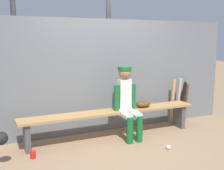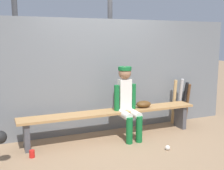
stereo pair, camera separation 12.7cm
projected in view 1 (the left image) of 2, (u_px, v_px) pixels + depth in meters
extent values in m
plane|color=#937556|center=(112.00, 137.00, 4.91)|extent=(30.00, 30.00, 0.00)
cube|color=slate|center=(103.00, 76.00, 5.12)|extent=(5.42, 0.03, 2.06)
cube|color=#AD7F4C|center=(112.00, 112.00, 4.84)|extent=(3.18, 0.36, 0.04)
cube|color=#4C4C51|center=(27.00, 137.00, 4.29)|extent=(0.08, 0.29, 0.44)
cube|color=#4C4C51|center=(179.00, 116.00, 5.46)|extent=(0.08, 0.29, 0.44)
cube|color=silver|center=(124.00, 94.00, 4.89)|extent=(0.22, 0.13, 0.54)
sphere|color=#9E7051|center=(125.00, 73.00, 4.83)|extent=(0.22, 0.22, 0.22)
cylinder|color=#14662D|center=(125.00, 68.00, 4.82)|extent=(0.23, 0.23, 0.06)
cylinder|color=silver|center=(125.00, 115.00, 4.73)|extent=(0.13, 0.38, 0.13)
cylinder|color=#14662D|center=(130.00, 130.00, 4.60)|extent=(0.11, 0.11, 0.44)
cylinder|color=#14662D|center=(117.00, 98.00, 4.82)|extent=(0.09, 0.09, 0.46)
cylinder|color=silver|center=(134.00, 113.00, 4.81)|extent=(0.13, 0.38, 0.13)
cylinder|color=#14662D|center=(139.00, 129.00, 4.67)|extent=(0.11, 0.11, 0.44)
cylinder|color=#14662D|center=(133.00, 97.00, 4.95)|extent=(0.09, 0.09, 0.46)
ellipsoid|color=#593819|center=(143.00, 104.00, 5.08)|extent=(0.28, 0.20, 0.12)
cylinder|color=tan|center=(173.00, 102.00, 5.67)|extent=(0.09, 0.14, 0.90)
cylinder|color=#B7B7BC|center=(178.00, 101.00, 5.72)|extent=(0.08, 0.20, 0.93)
cylinder|color=black|center=(182.00, 101.00, 5.86)|extent=(0.08, 0.25, 0.84)
cylinder|color=brown|center=(185.00, 102.00, 5.86)|extent=(0.10, 0.21, 0.80)
sphere|color=white|center=(168.00, 147.00, 4.37)|extent=(0.07, 0.07, 0.07)
cylinder|color=red|center=(33.00, 155.00, 4.04)|extent=(0.08, 0.08, 0.11)
cylinder|color=silver|center=(129.00, 106.00, 4.92)|extent=(0.08, 0.08, 0.11)
cylinder|color=#3F3F42|center=(16.00, 61.00, 5.14)|extent=(0.10, 0.10, 2.61)
cylinder|color=#3F3F42|center=(109.00, 58.00, 5.90)|extent=(0.10, 0.10, 2.61)
sphere|color=black|center=(1.00, 138.00, 3.72)|extent=(0.18, 0.18, 0.18)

